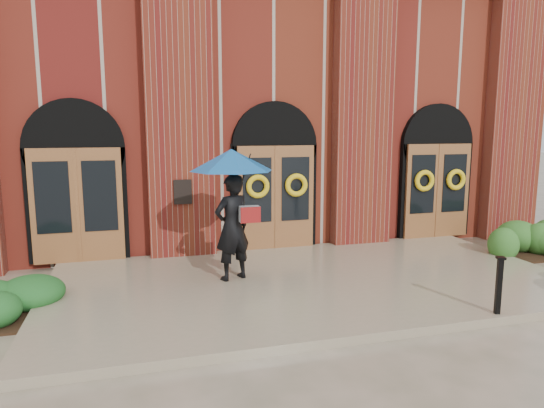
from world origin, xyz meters
name	(u,v)px	position (x,y,z in m)	size (l,w,h in m)	color
ground	(315,288)	(0.00, 0.00, 0.00)	(90.00, 90.00, 0.00)	tan
landing	(312,282)	(0.00, 0.15, 0.07)	(10.00, 5.30, 0.15)	gray
church_building	(228,115)	(0.00, 8.78, 3.50)	(16.20, 12.53, 7.00)	maroon
man_with_umbrella	(232,189)	(-1.50, 0.55, 1.92)	(2.06, 2.06, 2.53)	black
metal_post	(499,284)	(2.19, -2.35, 0.64)	(0.16, 0.16, 0.93)	black
hedge_wall_right	(524,241)	(5.73, 0.89, 0.37)	(2.88, 1.15, 0.74)	#2D6022
hedge_front_left	(25,301)	(-5.10, -0.03, 0.26)	(1.49, 1.28, 0.53)	#1C511E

